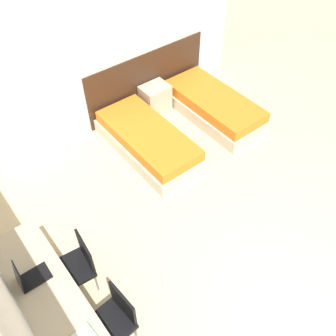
# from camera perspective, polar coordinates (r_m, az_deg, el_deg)

# --- Properties ---
(ground_plane) EXTENTS (20.00, 20.00, 0.00)m
(ground_plane) POSITION_cam_1_polar(r_m,az_deg,el_deg) (5.03, 18.62, -20.55)
(ground_plane) COLOR beige
(wall_back) EXTENTS (5.98, 0.05, 2.70)m
(wall_back) POSITION_cam_1_polar(r_m,az_deg,el_deg) (6.21, -12.04, 15.86)
(wall_back) COLOR white
(wall_back) RESTS_ON ground_plane
(headboard_panel) EXTENTS (2.52, 0.03, 1.09)m
(headboard_panel) POSITION_cam_1_polar(r_m,az_deg,el_deg) (7.07, -3.18, 13.21)
(headboard_panel) COLOR #382316
(headboard_panel) RESTS_ON ground_plane
(bed_near_window) EXTENTS (0.92, 1.98, 0.43)m
(bed_near_window) POSITION_cam_1_polar(r_m,az_deg,el_deg) (6.28, -3.09, 4.18)
(bed_near_window) COLOR beige
(bed_near_window) RESTS_ON ground_plane
(bed_near_door) EXTENTS (0.92, 1.98, 0.43)m
(bed_near_door) POSITION_cam_1_polar(r_m,az_deg,el_deg) (7.03, 6.97, 9.34)
(bed_near_door) COLOR beige
(bed_near_door) RESTS_ON ground_plane
(nightstand) EXTENTS (0.51, 0.39, 0.53)m
(nightstand) POSITION_cam_1_polar(r_m,az_deg,el_deg) (7.08, -1.98, 10.55)
(nightstand) COLOR beige
(nightstand) RESTS_ON ground_plane
(radiator) EXTENTS (1.07, 0.12, 0.54)m
(radiator) POSITION_cam_1_polar(r_m,az_deg,el_deg) (6.42, -20.10, 2.65)
(radiator) COLOR silver
(radiator) RESTS_ON ground_plane
(desk) EXTENTS (0.57, 2.21, 0.76)m
(desk) POSITION_cam_1_polar(r_m,az_deg,el_deg) (4.34, -16.66, -19.92)
(desk) COLOR #C6B28E
(desk) RESTS_ON ground_plane
(chair_near_laptop) EXTENTS (0.49, 0.49, 0.85)m
(chair_near_laptop) POSITION_cam_1_polar(r_m,az_deg,el_deg) (4.68, -13.80, -14.10)
(chair_near_laptop) COLOR black
(chair_near_laptop) RESTS_ON ground_plane
(chair_near_notebook) EXTENTS (0.48, 0.48, 0.85)m
(chair_near_notebook) POSITION_cam_1_polar(r_m,az_deg,el_deg) (4.33, -8.27, -21.81)
(chair_near_notebook) COLOR black
(chair_near_notebook) RESTS_ON ground_plane
(laptop) EXTENTS (0.33, 0.23, 0.34)m
(laptop) POSITION_cam_1_polar(r_m,az_deg,el_deg) (4.33, -20.43, -15.34)
(laptop) COLOR black
(laptop) RESTS_ON desk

